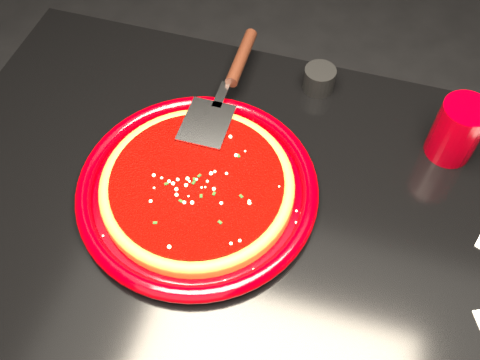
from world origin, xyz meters
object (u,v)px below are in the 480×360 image
table (273,334)px  pizza_server (227,86)px  cup (457,130)px  ramekin (319,79)px  plate (198,188)px

table → pizza_server: (-0.17, 0.25, 0.42)m
cup → ramekin: size_ratio=1.88×
plate → ramekin: (0.13, 0.28, 0.01)m
plate → pizza_server: size_ratio=1.17×
table → pizza_server: bearing=124.0°
cup → ramekin: bearing=161.2°
pizza_server → cup: (0.38, 0.01, 0.01)m
pizza_server → ramekin: pizza_server is taller
ramekin → table: bearing=-86.1°
cup → pizza_server: bearing=-178.9°
pizza_server → cup: cup is taller
plate → cup: size_ratio=3.57×
table → pizza_server: pizza_server is taller
plate → pizza_server: pizza_server is taller
pizza_server → ramekin: 0.17m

